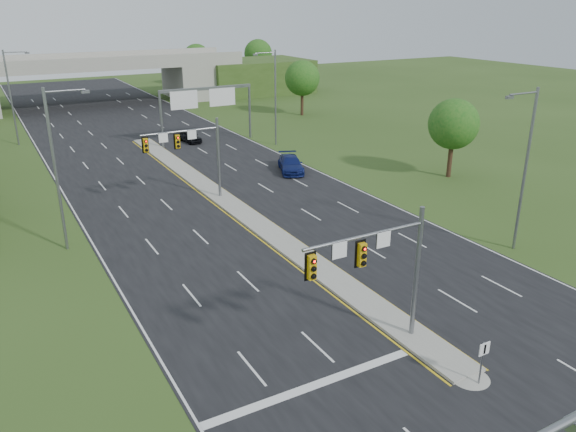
# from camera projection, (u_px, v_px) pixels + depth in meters

# --- Properties ---
(ground) EXTENTS (240.00, 240.00, 0.00)m
(ground) POSITION_uv_depth(u_px,v_px,m) (411.00, 336.00, 28.61)
(ground) COLOR #30491A
(ground) RESTS_ON ground
(road) EXTENTS (24.00, 160.00, 0.02)m
(road) POSITION_uv_depth(u_px,v_px,m) (182.00, 170.00, 57.17)
(road) COLOR black
(road) RESTS_ON ground
(median) EXTENTS (2.00, 54.00, 0.16)m
(median) POSITION_uv_depth(u_px,v_px,m) (229.00, 203.00, 47.34)
(median) COLOR gray
(median) RESTS_ON road
(median_nose) EXTENTS (2.00, 2.00, 0.16)m
(median_nose) POSITION_uv_depth(u_px,v_px,m) (470.00, 377.00, 25.30)
(median_nose) COLOR gray
(median_nose) RESTS_ON road
(lane_markings) EXTENTS (23.72, 160.00, 0.01)m
(lane_markings) POSITION_uv_depth(u_px,v_px,m) (198.00, 186.00, 51.92)
(lane_markings) COLOR gold
(lane_markings) RESTS_ON road
(signal_mast_near) EXTENTS (6.62, 0.60, 7.00)m
(signal_mast_near) POSITION_uv_depth(u_px,v_px,m) (382.00, 262.00, 25.84)
(signal_mast_near) COLOR slate
(signal_mast_near) RESTS_ON ground
(signal_mast_far) EXTENTS (6.62, 0.60, 7.00)m
(signal_mast_far) POSITION_uv_depth(u_px,v_px,m) (193.00, 148.00, 46.24)
(signal_mast_far) COLOR slate
(signal_mast_far) RESTS_ON ground
(keep_right_sign) EXTENTS (0.60, 0.13, 2.20)m
(keep_right_sign) POSITION_uv_depth(u_px,v_px,m) (483.00, 356.00, 24.37)
(keep_right_sign) COLOR slate
(keep_right_sign) RESTS_ON ground
(sign_gantry) EXTENTS (11.58, 0.44, 6.67)m
(sign_gantry) POSITION_uv_depth(u_px,v_px,m) (205.00, 99.00, 66.46)
(sign_gantry) COLOR slate
(sign_gantry) RESTS_ON ground
(overpass) EXTENTS (80.00, 14.00, 8.10)m
(overpass) POSITION_uv_depth(u_px,v_px,m) (90.00, 83.00, 92.64)
(overpass) COLOR gray
(overpass) RESTS_ON ground
(lightpole_l_mid) EXTENTS (2.85, 0.25, 11.00)m
(lightpole_l_mid) POSITION_uv_depth(u_px,v_px,m) (58.00, 163.00, 36.70)
(lightpole_l_mid) COLOR slate
(lightpole_l_mid) RESTS_ON ground
(lightpole_l_far) EXTENTS (2.85, 0.25, 11.00)m
(lightpole_l_far) POSITION_uv_depth(u_px,v_px,m) (12.00, 93.00, 65.27)
(lightpole_l_far) COLOR slate
(lightpole_l_far) RESTS_ON ground
(lightpole_r_near) EXTENTS (2.85, 0.25, 11.00)m
(lightpole_r_near) POSITION_uv_depth(u_px,v_px,m) (524.00, 163.00, 36.59)
(lightpole_r_near) COLOR slate
(lightpole_r_near) RESTS_ON ground
(lightpole_r_far) EXTENTS (2.85, 0.25, 11.00)m
(lightpole_r_far) POSITION_uv_depth(u_px,v_px,m) (274.00, 93.00, 65.16)
(lightpole_r_far) COLOR slate
(lightpole_r_far) RESTS_ON ground
(tree_r_near) EXTENTS (4.80, 4.80, 7.60)m
(tree_r_near) POSITION_uv_depth(u_px,v_px,m) (454.00, 124.00, 53.14)
(tree_r_near) COLOR #382316
(tree_r_near) RESTS_ON ground
(tree_r_mid) EXTENTS (5.20, 5.20, 8.12)m
(tree_r_mid) POSITION_uv_depth(u_px,v_px,m) (302.00, 78.00, 83.41)
(tree_r_mid) COLOR #382316
(tree_r_mid) RESTS_ON ground
(tree_back_c) EXTENTS (5.60, 5.60, 8.32)m
(tree_back_c) POSITION_uv_depth(u_px,v_px,m) (197.00, 58.00, 114.33)
(tree_back_c) COLOR #382316
(tree_back_c) RESTS_ON ground
(tree_back_d) EXTENTS (6.00, 6.00, 8.85)m
(tree_back_d) POSITION_uv_depth(u_px,v_px,m) (258.00, 54.00, 120.60)
(tree_back_d) COLOR #382316
(tree_back_d) RESTS_ON ground
(car_far_b) EXTENTS (3.98, 5.78, 1.55)m
(car_far_b) POSITION_uv_depth(u_px,v_px,m) (291.00, 164.00, 56.29)
(car_far_b) COLOR #0E1955
(car_far_b) RESTS_ON road
(car_far_c) EXTENTS (2.06, 4.27, 1.41)m
(car_far_c) POSITION_uv_depth(u_px,v_px,m) (190.00, 136.00, 68.47)
(car_far_c) COLOR black
(car_far_c) RESTS_ON road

